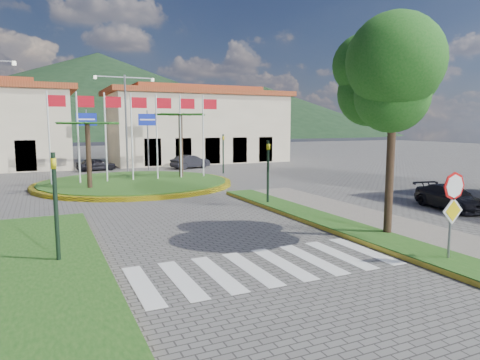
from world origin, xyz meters
name	(u,v)px	position (x,y,z in m)	size (l,w,h in m)	color
ground	(360,327)	(0.00, 0.00, 0.00)	(160.00, 160.00, 0.00)	#5A5755
sidewalk_right	(474,256)	(6.00, 2.00, 0.07)	(4.00, 28.00, 0.15)	gray
verge_right	(445,261)	(4.80, 2.00, 0.09)	(1.60, 28.00, 0.18)	#1A4C15
median_left	(5,275)	(-6.50, 6.00, 0.09)	(5.00, 14.00, 0.18)	#1A4C15
crosswalk	(264,266)	(0.00, 4.00, 0.01)	(8.00, 3.00, 0.01)	silver
roundabout_island	(135,183)	(0.00, 22.00, 0.18)	(12.70, 12.70, 6.00)	yellow
stop_sign	(453,202)	(4.90, 1.96, 1.79)	(0.80, 0.11, 2.65)	slate
deciduous_tree	(394,88)	(5.50, 5.00, 5.18)	(3.60, 3.60, 6.80)	black
traffic_light_left	(55,198)	(-5.20, 6.50, 1.94)	(0.15, 0.18, 3.20)	black
traffic_light_right	(268,166)	(4.50, 12.00, 1.94)	(0.15, 0.18, 3.20)	black
traffic_light_far	(223,150)	(8.00, 26.00, 1.94)	(0.18, 0.15, 3.20)	black
direction_sign_west	(87,130)	(-2.00, 30.97, 3.53)	(1.60, 0.14, 5.20)	slate
direction_sign_east	(148,130)	(3.00, 30.97, 3.53)	(1.60, 0.14, 5.20)	slate
street_lamp_centre	(126,118)	(1.00, 30.00, 4.50)	(4.80, 0.16, 8.00)	slate
building_right	(197,125)	(10.00, 38.00, 3.90)	(19.08, 9.54, 8.05)	beige
hill_far_mid	(99,95)	(15.00, 160.00, 15.00)	(180.00, 180.00, 30.00)	black
hill_far_east	(264,111)	(70.00, 135.00, 9.00)	(120.00, 120.00, 18.00)	black
hill_near_back	(21,110)	(-10.00, 130.00, 8.00)	(110.00, 110.00, 16.00)	black
white_van	(36,161)	(-5.92, 36.90, 0.67)	(2.22, 4.82, 1.34)	white
car_dark_a	(96,164)	(-1.22, 32.48, 0.55)	(1.31, 3.25, 1.11)	black
car_dark_b	(190,162)	(6.84, 31.03, 0.61)	(1.29, 3.71, 1.22)	black
car_side_right	(450,197)	(11.86, 7.59, 0.56)	(1.57, 3.86, 1.12)	black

